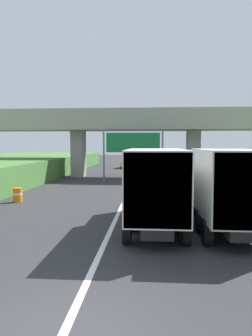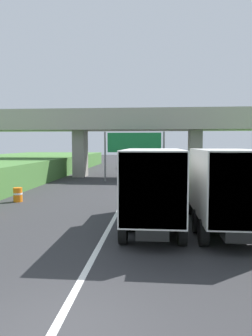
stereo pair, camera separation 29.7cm
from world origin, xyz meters
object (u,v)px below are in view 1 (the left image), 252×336
object	(u,v)px
overhead_highway_sign	(133,145)
truck_red	(223,184)
car_yellow	(127,162)
construction_barrel_2	(18,195)
truck_green	(156,184)

from	to	relation	value
overhead_highway_sign	truck_red	xyz separation A→B (m)	(4.78, -16.69, -1.60)
car_yellow	overhead_highway_sign	bearing A→B (deg)	-84.00
truck_red	car_yellow	bearing A→B (deg)	101.01
construction_barrel_2	car_yellow	bearing A→B (deg)	80.29
overhead_highway_sign	truck_green	distance (m)	16.90
overhead_highway_sign	car_yellow	bearing A→B (deg)	96.00
overhead_highway_sign	construction_barrel_2	size ratio (longest dim) A/B	6.53
overhead_highway_sign	construction_barrel_2	distance (m)	13.48
overhead_highway_sign	car_yellow	xyz separation A→B (m)	(-1.80, 17.10, -2.67)
overhead_highway_sign	truck_red	world-z (taller)	overhead_highway_sign
truck_red	construction_barrel_2	bearing A→B (deg)	154.79
truck_green	construction_barrel_2	distance (m)	10.23
truck_red	truck_green	world-z (taller)	same
truck_red	construction_barrel_2	size ratio (longest dim) A/B	8.11
overhead_highway_sign	car_yellow	distance (m)	17.40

